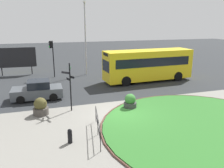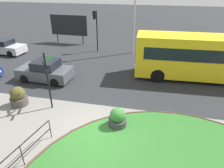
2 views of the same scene
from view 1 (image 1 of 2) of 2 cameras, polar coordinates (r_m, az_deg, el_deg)
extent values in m
plane|color=#282B2D|center=(15.81, 2.45, -7.39)|extent=(120.00, 120.00, 0.00)
cube|color=gray|center=(14.30, 4.93, -9.91)|extent=(32.00, 8.47, 0.02)
cylinder|color=#2D6B28|center=(14.77, 21.97, -10.02)|extent=(12.05, 12.05, 0.10)
torus|color=brown|center=(14.77, 21.98, -10.00)|extent=(12.36, 12.36, 0.11)
cylinder|color=black|center=(16.04, -10.29, -1.01)|extent=(0.09, 0.09, 3.32)
sphere|color=black|center=(15.66, -10.59, 5.01)|extent=(0.10, 0.10, 0.10)
cube|color=#195128|center=(16.09, -10.41, 3.81)|extent=(0.17, 0.62, 0.15)
cube|color=black|center=(16.02, -11.54, 2.78)|extent=(0.49, 0.49, 0.15)
cube|color=black|center=(15.60, -9.89, 1.70)|extent=(0.23, 0.44, 0.15)
cube|color=black|center=(16.15, -10.84, 1.20)|extent=(0.19, 0.49, 0.15)
cylinder|color=black|center=(12.28, -10.42, -12.96)|extent=(0.24, 0.24, 0.64)
sphere|color=black|center=(12.11, -10.50, -11.45)|extent=(0.23, 0.23, 0.23)
cube|color=black|center=(12.60, -3.58, -8.39)|extent=(0.65, 3.45, 0.03)
cube|color=black|center=(12.79, -3.55, -10.30)|extent=(0.65, 3.45, 0.03)
cylinder|color=black|center=(14.41, -4.05, -7.51)|extent=(0.04, 0.04, 1.03)
cylinder|color=black|center=(12.81, -3.54, -10.50)|extent=(0.04, 0.04, 1.03)
cylinder|color=black|center=(11.26, -2.88, -14.33)|extent=(0.04, 0.04, 1.03)
cube|color=yellow|center=(24.37, 8.97, 4.82)|extent=(9.46, 2.81, 3.00)
cube|color=black|center=(23.26, 10.48, 5.31)|extent=(8.24, 0.36, 0.88)
cube|color=black|center=(25.37, 7.67, 6.23)|extent=(8.24, 0.36, 0.88)
cube|color=black|center=(22.46, -1.59, 4.52)|extent=(0.10, 1.99, 1.10)
cube|color=black|center=(22.28, -1.61, 7.37)|extent=(0.08, 1.33, 0.28)
cylinder|color=black|center=(22.36, 3.48, 0.71)|extent=(1.01, 0.34, 1.00)
cylinder|color=black|center=(24.35, 1.39, 1.93)|extent=(1.01, 0.34, 1.00)
cylinder|color=black|center=(25.31, 16.03, 1.85)|extent=(1.01, 0.34, 1.00)
cylinder|color=black|center=(27.09, 13.29, 2.88)|extent=(1.01, 0.34, 1.00)
cube|color=#474C51|center=(19.53, -18.10, -1.97)|extent=(3.99, 1.98, 0.78)
cube|color=black|center=(19.34, -17.80, 0.01)|extent=(1.75, 1.69, 0.59)
cube|color=#EAEACC|center=(19.17, -24.06, -2.74)|extent=(0.03, 0.20, 0.12)
cube|color=#EAEACC|center=(20.24, -23.66, -1.80)|extent=(0.03, 0.20, 0.12)
cylinder|color=black|center=(18.88, -21.80, -3.67)|extent=(0.65, 0.24, 0.64)
cylinder|color=black|center=(20.50, -21.39, -2.19)|extent=(0.65, 0.24, 0.64)
cylinder|color=black|center=(18.76, -14.38, -3.16)|extent=(0.65, 0.24, 0.64)
cylinder|color=black|center=(20.39, -14.57, -1.70)|extent=(0.65, 0.24, 0.64)
cylinder|color=black|center=(26.67, -14.37, 5.99)|extent=(0.11, 0.11, 4.08)
cube|color=black|center=(26.40, -15.03, 9.48)|extent=(0.32, 0.32, 0.78)
sphere|color=black|center=(26.33, -15.38, 9.97)|extent=(0.16, 0.16, 0.16)
sphere|color=black|center=(26.35, -15.34, 9.45)|extent=(0.16, 0.16, 0.16)
sphere|color=green|center=(26.38, -15.31, 8.92)|extent=(0.16, 0.16, 0.16)
cylinder|color=#B7B7BC|center=(27.11, -6.63, 10.81)|extent=(0.16, 0.16, 8.13)
cylinder|color=silver|center=(27.12, -6.91, 19.67)|extent=(0.32, 0.32, 0.22)
cylinder|color=black|center=(29.51, -25.82, 3.82)|extent=(0.12, 0.12, 2.08)
cylinder|color=black|center=(29.13, -19.40, 4.35)|extent=(0.12, 0.12, 2.08)
cube|color=yellow|center=(29.12, -22.84, 6.10)|extent=(4.42, 0.25, 2.20)
cube|color=black|center=(29.05, -22.86, 6.08)|extent=(4.51, 0.16, 2.30)
cylinder|color=#47423D|center=(16.26, -17.27, -6.49)|extent=(1.01, 1.01, 0.50)
sphere|color=#4C4723|center=(16.08, -17.42, -4.74)|extent=(0.86, 0.86, 0.86)
cylinder|color=#383838|center=(16.70, 4.52, -5.34)|extent=(0.92, 0.92, 0.45)
sphere|color=#33702D|center=(16.54, 4.55, -3.79)|extent=(0.79, 0.79, 0.79)
camera|label=2|loc=(9.84, 33.77, 16.67)|focal=32.34mm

